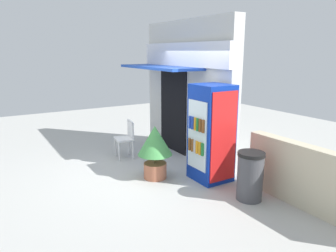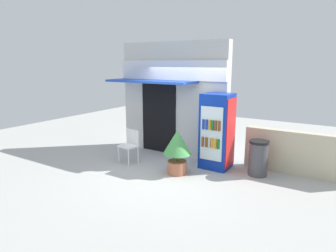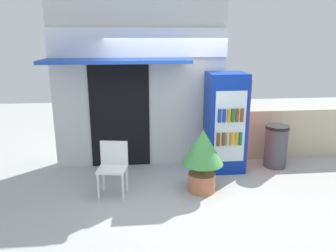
{
  "view_description": "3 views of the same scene",
  "coord_description": "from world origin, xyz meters",
  "px_view_note": "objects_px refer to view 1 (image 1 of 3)",
  "views": [
    {
      "loc": [
        5.67,
        -2.95,
        2.5
      ],
      "look_at": [
        -0.03,
        0.5,
        0.92
      ],
      "focal_mm": 34.07,
      "sensor_mm": 36.0,
      "label": 1
    },
    {
      "loc": [
        3.77,
        -5.87,
        2.63
      ],
      "look_at": [
        -0.11,
        0.33,
        1.05
      ],
      "focal_mm": 31.53,
      "sensor_mm": 36.0,
      "label": 2
    },
    {
      "loc": [
        -0.7,
        -5.07,
        2.54
      ],
      "look_at": [
        -0.13,
        0.51,
        1.0
      ],
      "focal_mm": 35.19,
      "sensor_mm": 36.0,
      "label": 3
    }
  ],
  "objects_px": {
    "plastic_chair": "(127,136)",
    "potted_plant_near_shop": "(155,146)",
    "drink_cooler": "(211,133)",
    "trash_bin": "(250,176)"
  },
  "relations": [
    {
      "from": "plastic_chair",
      "to": "trash_bin",
      "type": "distance_m",
      "value": 3.26
    },
    {
      "from": "plastic_chair",
      "to": "potted_plant_near_shop",
      "type": "distance_m",
      "value": 1.48
    },
    {
      "from": "drink_cooler",
      "to": "plastic_chair",
      "type": "xyz_separation_m",
      "value": [
        -2.09,
        -0.86,
        -0.42
      ]
    },
    {
      "from": "drink_cooler",
      "to": "potted_plant_near_shop",
      "type": "height_order",
      "value": "drink_cooler"
    },
    {
      "from": "plastic_chair",
      "to": "potted_plant_near_shop",
      "type": "height_order",
      "value": "potted_plant_near_shop"
    },
    {
      "from": "drink_cooler",
      "to": "trash_bin",
      "type": "relative_size",
      "value": 2.23
    },
    {
      "from": "plastic_chair",
      "to": "trash_bin",
      "type": "height_order",
      "value": "plastic_chair"
    },
    {
      "from": "drink_cooler",
      "to": "potted_plant_near_shop",
      "type": "bearing_deg",
      "value": -124.42
    },
    {
      "from": "drink_cooler",
      "to": "plastic_chair",
      "type": "height_order",
      "value": "drink_cooler"
    },
    {
      "from": "drink_cooler",
      "to": "potted_plant_near_shop",
      "type": "xyz_separation_m",
      "value": [
        -0.62,
        -0.9,
        -0.28
      ]
    }
  ]
}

